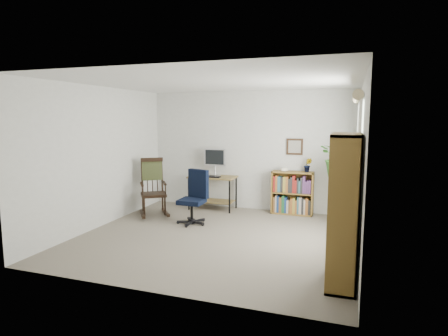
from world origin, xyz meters
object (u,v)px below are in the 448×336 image
at_px(office_chair, 192,197).
at_px(low_bookshelf, 292,193).
at_px(tall_bookshelf, 344,210).
at_px(rocking_chair, 153,187).
at_px(desk, 213,193).

bearing_deg(office_chair, low_bookshelf, 54.93).
bearing_deg(tall_bookshelf, rocking_chair, 150.61).
xyz_separation_m(desk, office_chair, (0.03, -1.14, 0.14)).
distance_m(office_chair, tall_bookshelf, 3.09).
relative_size(office_chair, tall_bookshelf, 0.57).
bearing_deg(low_bookshelf, rocking_chair, -159.35).
distance_m(rocking_chair, low_bookshelf, 2.69).
xyz_separation_m(office_chair, low_bookshelf, (1.58, 1.26, -0.07)).
relative_size(office_chair, rocking_chair, 0.87).
bearing_deg(office_chair, tall_bookshelf, -16.52).
height_order(office_chair, tall_bookshelf, tall_bookshelf).
height_order(low_bookshelf, tall_bookshelf, tall_bookshelf).
bearing_deg(desk, low_bookshelf, 4.26).
bearing_deg(low_bookshelf, office_chair, -141.45).
relative_size(rocking_chair, tall_bookshelf, 0.66).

